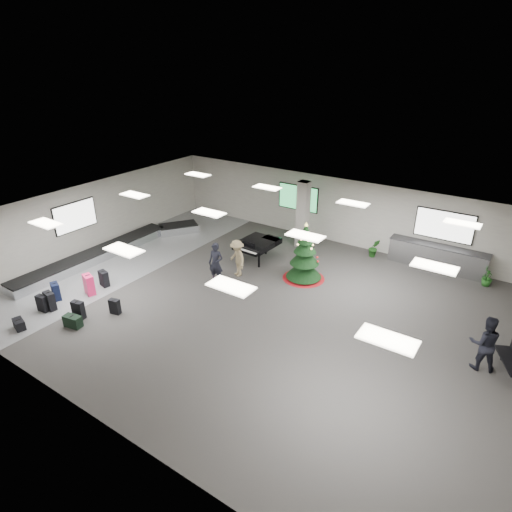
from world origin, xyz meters
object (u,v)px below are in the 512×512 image
Objects in this scene: christmas_tree at (304,260)px; traveler_bench at (484,343)px; service_counter at (437,257)px; potted_plant_right at (487,278)px; pink_suitcase at (89,285)px; traveler_b at (237,258)px; baggage_carousel at (114,249)px; potted_plant_left at (374,248)px; grand_piano at (257,244)px; traveler_a at (216,263)px.

christmas_tree reaches higher than traveler_bench.
potted_plant_right is at bearing -12.41° from service_counter.
potted_plant_right is at bearing 54.00° from pink_suitcase.
traveler_b is at bearing -142.07° from service_counter.
traveler_bench is (15.48, 0.67, 0.66)m from baggage_carousel.
pink_suitcase is at bearing -130.31° from potted_plant_left.
traveler_bench is at bearing 22.25° from traveler_b.
service_counter is 1.62× the size of christmas_tree.
potted_plant_left is at bearing -173.06° from service_counter.
christmas_tree is 1.31× the size of grand_piano.
traveler_bench is (9.60, -2.55, 0.13)m from grand_piano.
grand_piano is (3.65, 6.19, 0.35)m from pink_suitcase.
christmas_tree reaches higher than grand_piano.
service_counter is at bearing 29.75° from grand_piano.
traveler_b is (6.07, 1.46, 0.58)m from baggage_carousel.
traveler_b is (0.20, -1.76, 0.04)m from grand_piano.
potted_plant_right is (-0.57, 5.61, -0.52)m from traveler_bench.
traveler_b is at bearing 59.02° from traveler_a.
potted_plant_right is (4.72, -0.13, -0.08)m from potted_plant_left.
potted_plant_right is (6.40, 3.51, -0.50)m from christmas_tree.
traveler_bench reaches higher than baggage_carousel.
traveler_bench reaches higher than pink_suitcase.
grand_piano is at bearing -153.21° from service_counter.
traveler_b is at bearing 66.97° from pink_suitcase.
christmas_tree is 3.60m from traveler_a.
traveler_bench is 7.82m from potted_plant_left.
potted_plant_left is (10.19, 6.41, 0.22)m from baggage_carousel.
pink_suitcase is 0.47× the size of traveler_bench.
pink_suitcase is 0.33× the size of christmas_tree.
traveler_bench is 2.00× the size of potted_plant_left.
traveler_a is 2.41× the size of potted_plant_right.
christmas_tree is (8.51, 2.76, 0.64)m from baggage_carousel.
christmas_tree is at bearing -137.47° from service_counter.
traveler_a is (5.72, 0.49, 0.64)m from baggage_carousel.
pink_suitcase is at bearing -103.88° from traveler_b.
baggage_carousel is 13.68× the size of potted_plant_right.
traveler_a is at bearing -140.88° from christmas_tree.
service_counter reaches higher than potted_plant_left.
traveler_a reaches higher than grand_piano.
potted_plant_right is at bearing -102.54° from traveler_bench.
baggage_carousel is 11.08× the size of potted_plant_left.
grand_piano is 1.11× the size of traveler_a.
pink_suitcase is at bearing -117.55° from grand_piano.
grand_piano reaches higher than potted_plant_right.
traveler_b is at bearing -151.41° from potted_plant_right.
baggage_carousel is 5.10× the size of grand_piano.
service_counter is 2.56× the size of traveler_b.
pink_suitcase is (2.23, -2.98, 0.19)m from baggage_carousel.
baggage_carousel is at bearing -15.83° from traveler_bench.
baggage_carousel is 14.50m from service_counter.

